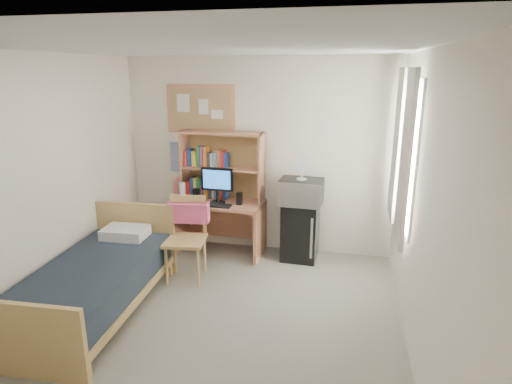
% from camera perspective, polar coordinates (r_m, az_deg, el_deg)
% --- Properties ---
extents(floor, '(3.60, 4.20, 0.02)m').
position_cam_1_polar(floor, '(4.37, -5.72, -17.99)').
color(floor, gray).
rests_on(floor, ground).
extents(ceiling, '(3.60, 4.20, 0.02)m').
position_cam_1_polar(ceiling, '(3.63, -6.92, 18.64)').
color(ceiling, silver).
rests_on(ceiling, wall_back).
extents(wall_back, '(3.60, 0.04, 2.60)m').
position_cam_1_polar(wall_back, '(5.77, 0.25, 4.74)').
color(wall_back, white).
rests_on(wall_back, floor).
extents(wall_front, '(3.60, 0.04, 2.60)m').
position_cam_1_polar(wall_front, '(2.10, -25.39, -18.23)').
color(wall_front, white).
rests_on(wall_front, floor).
extents(wall_left, '(0.04, 4.20, 2.60)m').
position_cam_1_polar(wall_left, '(4.67, -27.74, 0.17)').
color(wall_left, white).
rests_on(wall_left, floor).
extents(wall_right, '(0.04, 4.20, 2.60)m').
position_cam_1_polar(wall_right, '(3.67, 21.54, -3.02)').
color(wall_right, white).
rests_on(wall_right, floor).
extents(window_unit, '(0.10, 1.40, 1.70)m').
position_cam_1_polar(window_unit, '(4.75, 19.12, 5.09)').
color(window_unit, white).
rests_on(window_unit, wall_right).
extents(curtain_left, '(0.04, 0.55, 1.70)m').
position_cam_1_polar(curtain_left, '(4.35, 19.31, 4.15)').
color(curtain_left, beige).
rests_on(curtain_left, wall_right).
extents(curtain_right, '(0.04, 0.55, 1.70)m').
position_cam_1_polar(curtain_right, '(5.13, 18.29, 5.93)').
color(curtain_right, beige).
rests_on(curtain_right, wall_right).
extents(bulletin_board, '(0.94, 0.03, 0.64)m').
position_cam_1_polar(bulletin_board, '(5.87, -7.39, 10.92)').
color(bulletin_board, tan).
rests_on(bulletin_board, wall_back).
extents(poster_wave, '(0.30, 0.01, 0.42)m').
position_cam_1_polar(poster_wave, '(6.08, -10.00, 4.61)').
color(poster_wave, '#264599').
rests_on(poster_wave, wall_back).
extents(poster_japan, '(0.28, 0.01, 0.36)m').
position_cam_1_polar(poster_japan, '(6.19, -9.79, 0.34)').
color(poster_japan, red).
rests_on(poster_japan, wall_back).
extents(desk, '(1.20, 0.64, 0.73)m').
position_cam_1_polar(desk, '(5.84, -4.84, -4.71)').
color(desk, tan).
rests_on(desk, floor).
extents(desk_chair, '(0.56, 0.56, 1.00)m').
position_cam_1_polar(desk_chair, '(5.12, -9.44, -6.33)').
color(desk_chair, tan).
rests_on(desk_chair, floor).
extents(mini_fridge, '(0.48, 0.48, 0.77)m').
position_cam_1_polar(mini_fridge, '(5.68, 5.92, -5.15)').
color(mini_fridge, black).
rests_on(mini_fridge, floor).
extents(bed, '(1.05, 1.99, 0.54)m').
position_cam_1_polar(bed, '(4.77, -20.74, -11.99)').
color(bed, black).
rests_on(bed, floor).
extents(hutch, '(1.13, 0.34, 0.91)m').
position_cam_1_polar(hutch, '(5.74, -4.53, 3.50)').
color(hutch, tan).
rests_on(hutch, desk).
extents(monitor, '(0.43, 0.05, 0.45)m').
position_cam_1_polar(monitor, '(5.61, -5.18, 0.76)').
color(monitor, black).
rests_on(monitor, desk).
extents(keyboard, '(0.46, 0.16, 0.02)m').
position_cam_1_polar(keyboard, '(5.54, -5.62, -1.76)').
color(keyboard, black).
rests_on(keyboard, desk).
extents(speaker_left, '(0.08, 0.08, 0.18)m').
position_cam_1_polar(speaker_left, '(5.75, -7.96, -0.39)').
color(speaker_left, black).
rests_on(speaker_left, desk).
extents(speaker_right, '(0.07, 0.07, 0.17)m').
position_cam_1_polar(speaker_right, '(5.56, -2.23, -0.88)').
color(speaker_right, black).
rests_on(speaker_right, desk).
extents(water_bottle, '(0.08, 0.08, 0.25)m').
position_cam_1_polar(water_bottle, '(5.78, -9.78, -0.00)').
color(water_bottle, white).
rests_on(water_bottle, desk).
extents(hoodie, '(0.52, 0.22, 0.24)m').
position_cam_1_polar(hoodie, '(5.21, -9.05, -2.70)').
color(hoodie, '#DF5480').
rests_on(hoodie, desk_chair).
extents(microwave, '(0.56, 0.44, 0.31)m').
position_cam_1_polar(microwave, '(5.49, 6.05, 0.07)').
color(microwave, '#B9B9BE').
rests_on(microwave, mini_fridge).
extents(desk_fan, '(0.27, 0.27, 0.32)m').
position_cam_1_polar(desk_fan, '(5.41, 6.15, 3.31)').
color(desk_fan, white).
rests_on(desk_fan, microwave).
extents(pillow, '(0.51, 0.37, 0.12)m').
position_cam_1_polar(pillow, '(5.24, -17.02, -5.18)').
color(pillow, white).
rests_on(pillow, bed).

